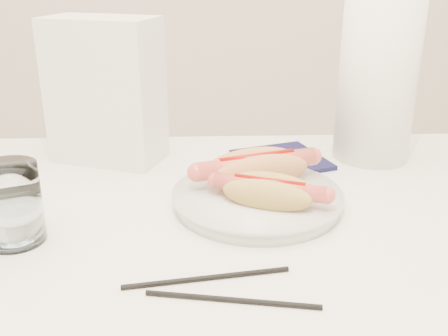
{
  "coord_description": "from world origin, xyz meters",
  "views": [
    {
      "loc": [
        0.01,
        -0.63,
        1.09
      ],
      "look_at": [
        0.03,
        0.05,
        0.82
      ],
      "focal_mm": 41.95,
      "sensor_mm": 36.0,
      "label": 1
    }
  ],
  "objects_px": {
    "plate": "(257,200)",
    "napkin_box": "(106,91)",
    "hotdog_right": "(269,192)",
    "table": "(204,266)",
    "hotdog_left": "(257,169)",
    "water_glass": "(11,204)",
    "paper_towel_roll": "(378,75)"
  },
  "relations": [
    {
      "from": "plate",
      "to": "napkin_box",
      "type": "distance_m",
      "value": 0.35
    },
    {
      "from": "hotdog_right",
      "to": "table",
      "type": "bearing_deg",
      "value": -141.67
    },
    {
      "from": "table",
      "to": "hotdog_left",
      "type": "xyz_separation_m",
      "value": [
        0.08,
        0.1,
        0.1
      ]
    },
    {
      "from": "hotdog_left",
      "to": "napkin_box",
      "type": "relative_size",
      "value": 0.76
    },
    {
      "from": "hotdog_right",
      "to": "napkin_box",
      "type": "relative_size",
      "value": 0.62
    },
    {
      "from": "hotdog_left",
      "to": "napkin_box",
      "type": "xyz_separation_m",
      "value": [
        -0.25,
        0.17,
        0.08
      ]
    },
    {
      "from": "water_glass",
      "to": "plate",
      "type": "bearing_deg",
      "value": 15.62
    },
    {
      "from": "plate",
      "to": "hotdog_right",
      "type": "height_order",
      "value": "hotdog_right"
    },
    {
      "from": "hotdog_right",
      "to": "paper_towel_roll",
      "type": "relative_size",
      "value": 0.51
    },
    {
      "from": "hotdog_right",
      "to": "water_glass",
      "type": "relative_size",
      "value": 1.49
    },
    {
      "from": "water_glass",
      "to": "napkin_box",
      "type": "distance_m",
      "value": 0.32
    },
    {
      "from": "plate",
      "to": "hotdog_left",
      "type": "distance_m",
      "value": 0.05
    },
    {
      "from": "hotdog_left",
      "to": "hotdog_right",
      "type": "xyz_separation_m",
      "value": [
        0.01,
        -0.08,
        -0.0
      ]
    },
    {
      "from": "paper_towel_roll",
      "to": "napkin_box",
      "type": "bearing_deg",
      "value": 178.96
    },
    {
      "from": "table",
      "to": "napkin_box",
      "type": "bearing_deg",
      "value": 121.53
    },
    {
      "from": "table",
      "to": "paper_towel_roll",
      "type": "xyz_separation_m",
      "value": [
        0.31,
        0.27,
        0.21
      ]
    },
    {
      "from": "table",
      "to": "plate",
      "type": "bearing_deg",
      "value": 39.92
    },
    {
      "from": "hotdog_left",
      "to": "hotdog_right",
      "type": "distance_m",
      "value": 0.08
    },
    {
      "from": "water_glass",
      "to": "paper_towel_roll",
      "type": "height_order",
      "value": "paper_towel_roll"
    },
    {
      "from": "hotdog_right",
      "to": "napkin_box",
      "type": "bearing_deg",
      "value": 157.71
    },
    {
      "from": "hotdog_right",
      "to": "plate",
      "type": "bearing_deg",
      "value": 129.32
    },
    {
      "from": "plate",
      "to": "paper_towel_roll",
      "type": "bearing_deg",
      "value": 41.56
    },
    {
      "from": "table",
      "to": "plate",
      "type": "distance_m",
      "value": 0.13
    },
    {
      "from": "plate",
      "to": "hotdog_left",
      "type": "bearing_deg",
      "value": 86.76
    },
    {
      "from": "table",
      "to": "hotdog_right",
      "type": "height_order",
      "value": "hotdog_right"
    },
    {
      "from": "hotdog_right",
      "to": "napkin_box",
      "type": "height_order",
      "value": "napkin_box"
    },
    {
      "from": "table",
      "to": "hotdog_left",
      "type": "height_order",
      "value": "hotdog_left"
    },
    {
      "from": "table",
      "to": "hotdog_right",
      "type": "distance_m",
      "value": 0.14
    },
    {
      "from": "plate",
      "to": "water_glass",
      "type": "relative_size",
      "value": 2.31
    },
    {
      "from": "table",
      "to": "napkin_box",
      "type": "height_order",
      "value": "napkin_box"
    },
    {
      "from": "hotdog_left",
      "to": "water_glass",
      "type": "height_order",
      "value": "water_glass"
    },
    {
      "from": "hotdog_right",
      "to": "water_glass",
      "type": "height_order",
      "value": "water_glass"
    }
  ]
}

